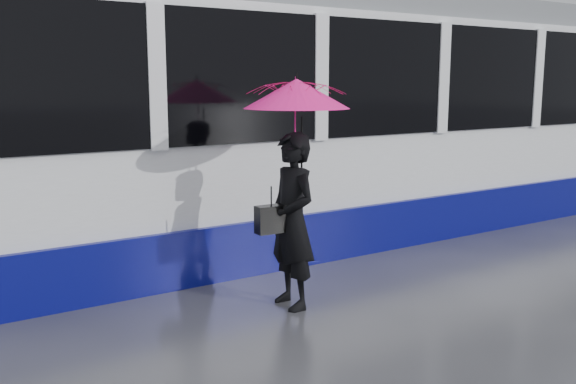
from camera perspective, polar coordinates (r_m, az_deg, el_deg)
ground at (r=5.55m, az=-12.15°, el=-13.35°), size 90.00×90.00×0.00m
rails at (r=7.81m, az=-18.88°, el=-6.73°), size 34.00×1.51×0.02m
tram at (r=8.82m, az=0.80°, el=6.40°), size 26.00×2.56×3.35m
woman at (r=6.12m, az=0.36°, el=-2.59°), size 0.43×0.63×1.69m
umbrella at (r=6.01m, az=0.77°, el=6.90°), size 1.03×1.03×1.14m
handbag at (r=6.01m, az=-1.49°, el=-2.42°), size 0.31×0.14×0.44m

